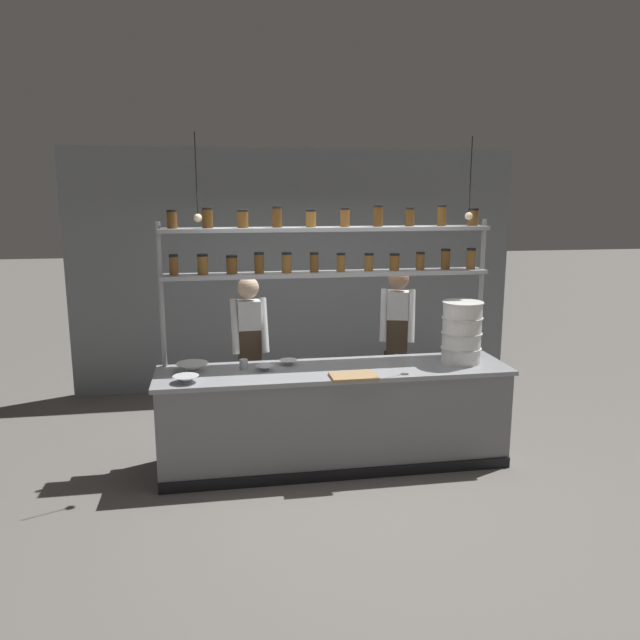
{
  "coord_description": "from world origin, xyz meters",
  "views": [
    {
      "loc": [
        -1.05,
        -5.36,
        2.49
      ],
      "look_at": [
        -0.1,
        0.2,
        1.33
      ],
      "focal_mm": 35.0,
      "sensor_mm": 36.0,
      "label": 1
    }
  ],
  "objects_px": {
    "prep_bowl_center_front": "(288,362)",
    "serving_cup_front": "(244,364)",
    "container_stack": "(462,332)",
    "prep_bowl_center_back": "(186,379)",
    "chef_center": "(397,337)",
    "prep_bowl_near_right": "(265,368)",
    "cutting_board": "(354,376)",
    "spice_shelf_unit": "(327,256)",
    "chef_left": "(250,348)",
    "prep_bowl_near_left": "(192,368)"
  },
  "relations": [
    {
      "from": "chef_center",
      "to": "prep_bowl_near_left",
      "type": "distance_m",
      "value": 2.22
    },
    {
      "from": "spice_shelf_unit",
      "to": "prep_bowl_center_back",
      "type": "bearing_deg",
      "value": -157.23
    },
    {
      "from": "chef_center",
      "to": "prep_bowl_near_left",
      "type": "relative_size",
      "value": 5.95
    },
    {
      "from": "prep_bowl_near_right",
      "to": "chef_left",
      "type": "bearing_deg",
      "value": 98.51
    },
    {
      "from": "chef_center",
      "to": "serving_cup_front",
      "type": "relative_size",
      "value": 18.54
    },
    {
      "from": "chef_left",
      "to": "chef_center",
      "type": "xyz_separation_m",
      "value": [
        1.56,
        0.13,
        0.03
      ]
    },
    {
      "from": "prep_bowl_center_back",
      "to": "prep_bowl_near_right",
      "type": "relative_size",
      "value": 1.31
    },
    {
      "from": "chef_center",
      "to": "spice_shelf_unit",
      "type": "bearing_deg",
      "value": -132.19
    },
    {
      "from": "spice_shelf_unit",
      "to": "prep_bowl_near_right",
      "type": "bearing_deg",
      "value": -154.9
    },
    {
      "from": "spice_shelf_unit",
      "to": "cutting_board",
      "type": "xyz_separation_m",
      "value": [
        0.12,
        -0.64,
        -0.98
      ]
    },
    {
      "from": "container_stack",
      "to": "serving_cup_front",
      "type": "bearing_deg",
      "value": 176.98
    },
    {
      "from": "chef_left",
      "to": "prep_bowl_near_right",
      "type": "bearing_deg",
      "value": -84.55
    },
    {
      "from": "serving_cup_front",
      "to": "prep_bowl_center_back",
      "type": "bearing_deg",
      "value": -146.68
    },
    {
      "from": "cutting_board",
      "to": "prep_bowl_center_back",
      "type": "distance_m",
      "value": 1.43
    },
    {
      "from": "prep_bowl_center_front",
      "to": "prep_bowl_center_back",
      "type": "distance_m",
      "value": 1.0
    },
    {
      "from": "chef_center",
      "to": "prep_bowl_near_left",
      "type": "bearing_deg",
      "value": -143.66
    },
    {
      "from": "spice_shelf_unit",
      "to": "prep_bowl_near_right",
      "type": "distance_m",
      "value": 1.19
    },
    {
      "from": "chef_left",
      "to": "container_stack",
      "type": "xyz_separation_m",
      "value": [
        1.94,
        -0.69,
        0.24
      ]
    },
    {
      "from": "container_stack",
      "to": "prep_bowl_center_back",
      "type": "relative_size",
      "value": 2.63
    },
    {
      "from": "spice_shelf_unit",
      "to": "serving_cup_front",
      "type": "xyz_separation_m",
      "value": [
        -0.81,
        -0.22,
        -0.94
      ]
    },
    {
      "from": "cutting_board",
      "to": "prep_bowl_center_front",
      "type": "bearing_deg",
      "value": 135.25
    },
    {
      "from": "prep_bowl_center_front",
      "to": "chef_left",
      "type": "bearing_deg",
      "value": 123.72
    },
    {
      "from": "prep_bowl_center_front",
      "to": "prep_bowl_center_back",
      "type": "height_order",
      "value": "prep_bowl_center_back"
    },
    {
      "from": "prep_bowl_near_left",
      "to": "prep_bowl_near_right",
      "type": "distance_m",
      "value": 0.64
    },
    {
      "from": "prep_bowl_near_left",
      "to": "serving_cup_front",
      "type": "bearing_deg",
      "value": 0.4
    },
    {
      "from": "spice_shelf_unit",
      "to": "prep_bowl_center_front",
      "type": "relative_size",
      "value": 18.33
    },
    {
      "from": "cutting_board",
      "to": "prep_bowl_near_right",
      "type": "height_order",
      "value": "prep_bowl_near_right"
    },
    {
      "from": "prep_bowl_near_right",
      "to": "prep_bowl_center_back",
      "type": "bearing_deg",
      "value": -159.43
    },
    {
      "from": "prep_bowl_center_back",
      "to": "chef_center",
      "type": "bearing_deg",
      "value": 25.79
    },
    {
      "from": "cutting_board",
      "to": "prep_bowl_near_left",
      "type": "height_order",
      "value": "prep_bowl_near_left"
    },
    {
      "from": "chef_center",
      "to": "prep_bowl_near_right",
      "type": "distance_m",
      "value": 1.66
    },
    {
      "from": "cutting_board",
      "to": "serving_cup_front",
      "type": "bearing_deg",
      "value": 155.69
    },
    {
      "from": "prep_bowl_center_front",
      "to": "spice_shelf_unit",
      "type": "bearing_deg",
      "value": 19.12
    },
    {
      "from": "prep_bowl_near_right",
      "to": "cutting_board",
      "type": "bearing_deg",
      "value": -25.08
    },
    {
      "from": "cutting_board",
      "to": "prep_bowl_near_right",
      "type": "distance_m",
      "value": 0.82
    },
    {
      "from": "prep_bowl_near_right",
      "to": "prep_bowl_near_left",
      "type": "bearing_deg",
      "value": 173.91
    },
    {
      "from": "chef_center",
      "to": "prep_bowl_near_left",
      "type": "xyz_separation_m",
      "value": [
        -2.1,
        -0.71,
        -0.04
      ]
    },
    {
      "from": "chef_center",
      "to": "prep_bowl_center_front",
      "type": "xyz_separation_m",
      "value": [
        -1.23,
        -0.62,
        -0.05
      ]
    },
    {
      "from": "container_stack",
      "to": "prep_bowl_near_left",
      "type": "xyz_separation_m",
      "value": [
        -2.48,
        0.1,
        -0.25
      ]
    },
    {
      "from": "prep_bowl_center_front",
      "to": "serving_cup_front",
      "type": "distance_m",
      "value": 0.43
    },
    {
      "from": "prep_bowl_near_left",
      "to": "prep_bowl_near_right",
      "type": "xyz_separation_m",
      "value": [
        0.64,
        -0.07,
        -0.02
      ]
    },
    {
      "from": "prep_bowl_near_right",
      "to": "container_stack",
      "type": "bearing_deg",
      "value": -1.1
    },
    {
      "from": "container_stack",
      "to": "cutting_board",
      "type": "xyz_separation_m",
      "value": [
        -1.1,
        -0.31,
        -0.28
      ]
    },
    {
      "from": "prep_bowl_near_left",
      "to": "prep_bowl_center_front",
      "type": "xyz_separation_m",
      "value": [
        0.87,
        0.09,
        -0.02
      ]
    },
    {
      "from": "prep_bowl_center_front",
      "to": "serving_cup_front",
      "type": "height_order",
      "value": "serving_cup_front"
    },
    {
      "from": "spice_shelf_unit",
      "to": "prep_bowl_center_back",
      "type": "distance_m",
      "value": 1.71
    },
    {
      "from": "cutting_board",
      "to": "prep_bowl_center_back",
      "type": "height_order",
      "value": "prep_bowl_center_back"
    },
    {
      "from": "prep_bowl_center_back",
      "to": "prep_bowl_near_left",
      "type": "bearing_deg",
      "value": 82.25
    },
    {
      "from": "chef_left",
      "to": "container_stack",
      "type": "distance_m",
      "value": 2.07
    },
    {
      "from": "chef_left",
      "to": "chef_center",
      "type": "height_order",
      "value": "chef_center"
    }
  ]
}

